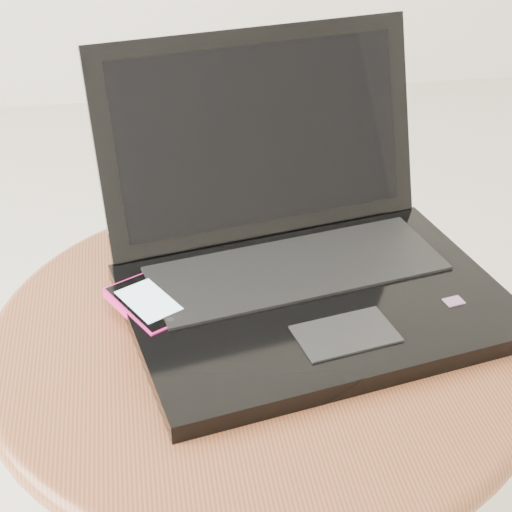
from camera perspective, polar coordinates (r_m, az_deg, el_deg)
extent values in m
cylinder|color=brown|center=(1.00, 0.31, -15.59)|extent=(0.09, 0.09, 0.41)
cylinder|color=brown|center=(0.85, 0.36, -5.71)|extent=(0.56, 0.56, 0.03)
torus|color=brown|center=(0.85, 0.36, -5.71)|extent=(0.58, 0.58, 0.03)
cube|color=black|center=(0.86, 4.38, -3.43)|extent=(0.44, 0.35, 0.02)
cube|color=black|center=(0.89, 2.97, -0.88)|extent=(0.35, 0.18, 0.00)
cube|color=black|center=(0.80, 6.51, -5.60)|extent=(0.11, 0.08, 0.00)
cube|color=red|center=(0.87, 14.11, -3.20)|extent=(0.02, 0.02, 0.00)
cube|color=black|center=(0.94, 0.33, 8.78)|extent=(0.40, 0.15, 0.24)
cube|color=black|center=(0.93, 0.43, 8.75)|extent=(0.35, 0.12, 0.20)
cube|color=black|center=(0.88, -6.31, -3.00)|extent=(0.11, 0.14, 0.01)
cube|color=#BA246E|center=(0.92, -7.85, -0.90)|extent=(0.06, 0.03, 0.00)
cube|color=#D41A77|center=(0.85, -7.76, -3.57)|extent=(0.10, 0.12, 0.01)
cube|color=black|center=(0.85, -7.79, -3.25)|extent=(0.09, 0.11, 0.00)
cube|color=silver|center=(0.85, -7.79, -3.21)|extent=(0.07, 0.08, 0.00)
cylinder|color=black|center=(0.82, -6.24, -4.61)|extent=(0.01, 0.01, 0.00)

